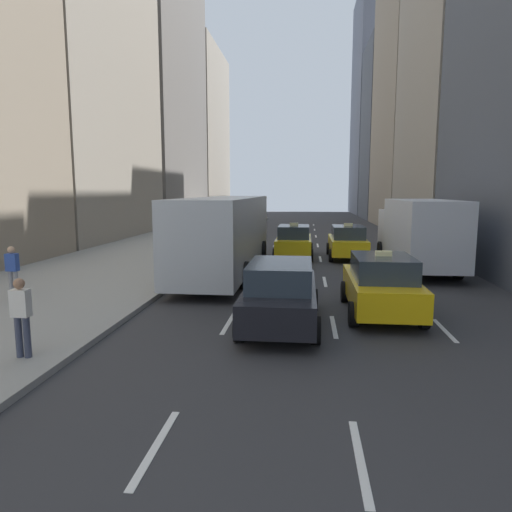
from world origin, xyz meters
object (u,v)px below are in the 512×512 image
object	(u,v)px
pedestrian_mid_block	(21,314)
taxi_third	(381,284)
pedestrian_far_walking	(13,269)
taxi_second	(347,242)
city_bus	(226,232)
taxi_lead	(294,241)
sedan_black_near	(281,293)
box_truck	(417,232)

from	to	relation	value
pedestrian_mid_block	taxi_third	bearing A→B (deg)	30.89
pedestrian_mid_block	pedestrian_far_walking	world-z (taller)	same
taxi_third	pedestrian_mid_block	size ratio (longest dim) A/B	2.67
taxi_second	pedestrian_mid_block	size ratio (longest dim) A/B	2.67
pedestrian_mid_block	pedestrian_far_walking	bearing A→B (deg)	125.67
city_bus	pedestrian_mid_block	bearing A→B (deg)	-101.70
taxi_third	pedestrian_far_walking	bearing A→B (deg)	178.96
taxi_third	taxi_lead	bearing A→B (deg)	104.38
taxi_lead	taxi_third	xyz separation A→B (m)	(2.80, -10.92, 0.00)
taxi_third	city_bus	world-z (taller)	city_bus
taxi_third	city_bus	size ratio (longest dim) A/B	0.38
taxi_second	pedestrian_mid_block	distance (m)	17.57
taxi_lead	sedan_black_near	size ratio (longest dim) A/B	0.92
taxi_lead	city_bus	size ratio (longest dim) A/B	0.38
sedan_black_near	pedestrian_mid_block	bearing A→B (deg)	-146.98
sedan_black_near	taxi_second	bearing A→B (deg)	77.27
city_bus	pedestrian_far_walking	world-z (taller)	city_bus
city_bus	pedestrian_mid_block	distance (m)	11.21
taxi_lead	pedestrian_far_walking	distance (m)	13.75
taxi_third	taxi_second	bearing A→B (deg)	90.00
taxi_second	city_bus	world-z (taller)	city_bus
box_truck	pedestrian_far_walking	size ratio (longest dim) A/B	5.09
sedan_black_near	pedestrian_mid_block	size ratio (longest dim) A/B	2.91
taxi_second	box_truck	size ratio (longest dim) A/B	0.52
sedan_black_near	pedestrian_far_walking	size ratio (longest dim) A/B	2.91
taxi_second	taxi_third	distance (m)	10.99
taxi_lead	taxi_third	size ratio (longest dim) A/B	1.00
taxi_lead	city_bus	xyz separation A→B (m)	(-2.81, -4.68, 0.91)
taxi_lead	taxi_third	distance (m)	11.28
taxi_second	sedan_black_near	bearing A→B (deg)	-102.73
city_bus	pedestrian_far_walking	size ratio (longest dim) A/B	7.04
box_truck	pedestrian_far_walking	bearing A→B (deg)	-151.55
taxi_second	city_bus	xyz separation A→B (m)	(-5.61, -4.75, 0.91)
taxi_lead	sedan_black_near	world-z (taller)	taxi_lead
taxi_third	pedestrian_mid_block	distance (m)	9.18
box_truck	taxi_lead	bearing A→B (deg)	151.68
sedan_black_near	box_truck	size ratio (longest dim) A/B	0.57
taxi_lead	sedan_black_near	xyz separation A→B (m)	(0.00, -12.34, -0.00)
taxi_lead	taxi_second	xyz separation A→B (m)	(2.80, 0.06, 0.00)
taxi_second	sedan_black_near	distance (m)	12.71
taxi_third	sedan_black_near	distance (m)	3.14
pedestrian_far_walking	city_bus	bearing A→B (deg)	46.13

